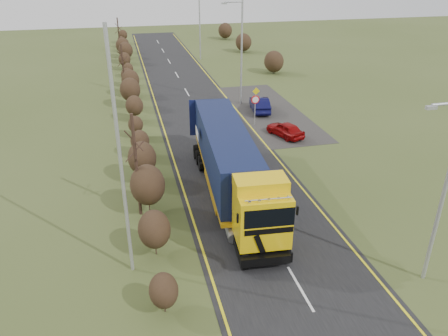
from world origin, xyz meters
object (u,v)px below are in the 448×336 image
lorry (230,162)px  car_blue_sedan (260,104)px  car_red_hatchback (285,129)px  streetlight_near (443,189)px  speed_sign (255,104)px

lorry → car_blue_sedan: (6.76, 15.29, -1.66)m
car_red_hatchback → streetlight_near: (-0.11, -18.02, 4.07)m
car_red_hatchback → streetlight_near: size_ratio=0.42×
lorry → speed_sign: bearing=70.6°
car_red_hatchback → streetlight_near: bearing=68.7°
lorry → speed_sign: (5.22, 11.88, -0.47)m
lorry → speed_sign: size_ratio=5.69×
lorry → car_blue_sedan: size_ratio=3.57×
car_red_hatchback → speed_sign: speed_sign is taller
car_blue_sedan → speed_sign: (-1.54, -3.41, 1.19)m
streetlight_near → speed_sign: (-1.50, 21.25, -2.80)m
lorry → streetlight_near: (6.72, -9.37, 2.32)m
car_blue_sedan → speed_sign: bearing=74.0°
streetlight_near → lorry: bearing=125.7°
car_blue_sedan → streetlight_near: bearing=98.3°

